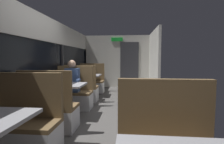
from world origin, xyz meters
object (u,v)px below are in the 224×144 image
dining_table_mid_window (64,89)px  bench_far_window_facing_entry (91,84)px  bench_mid_window_facing_end (50,112)px  seated_passenger (73,88)px  bench_near_window_facing_entry (25,129)px  dining_table_far_window (87,78)px  bench_mid_window_facing_entry (74,96)px  bench_far_window_facing_end (82,90)px

dining_table_mid_window → bench_far_window_facing_entry: size_ratio=0.82×
bench_mid_window_facing_end → seated_passenger: (0.00, 1.33, 0.21)m
bench_far_window_facing_entry → seated_passenger: size_ratio=0.87×
bench_mid_window_facing_end → bench_near_window_facing_entry: bearing=-90.0°
bench_near_window_facing_entry → bench_mid_window_facing_end: (0.00, 0.76, 0.00)m
bench_near_window_facing_entry → dining_table_far_window: bench_near_window_facing_entry is taller
bench_mid_window_facing_end → bench_far_window_facing_entry: bearing=90.0°
bench_mid_window_facing_entry → dining_table_far_window: size_ratio=1.22×
bench_near_window_facing_entry → bench_far_window_facing_end: 2.92m
bench_near_window_facing_entry → bench_mid_window_facing_entry: 2.16m
dining_table_mid_window → bench_far_window_facing_entry: (0.00, 2.86, -0.31)m
bench_far_window_facing_end → dining_table_mid_window: bearing=-90.0°
bench_mid_window_facing_end → seated_passenger: 1.34m
dining_table_mid_window → bench_mid_window_facing_end: bearing=-90.0°
bench_mid_window_facing_end → bench_mid_window_facing_entry: (0.00, 1.40, 0.00)m
dining_table_mid_window → bench_mid_window_facing_end: 0.77m
bench_near_window_facing_entry → bench_far_window_facing_end: bearing=90.0°
bench_near_window_facing_entry → seated_passenger: (0.00, 2.09, 0.21)m
bench_mid_window_facing_end → dining_table_far_window: 2.88m
bench_far_window_facing_end → bench_near_window_facing_entry: bearing=-90.0°
bench_mid_window_facing_end → bench_far_window_facing_end: same height
dining_table_far_window → seated_passenger: (0.00, -1.53, -0.10)m
dining_table_far_window → bench_far_window_facing_end: bench_far_window_facing_end is taller
dining_table_mid_window → dining_table_far_window: 2.16m
bench_mid_window_facing_entry → bench_mid_window_facing_end: bearing=-90.0°
bench_near_window_facing_entry → bench_mid_window_facing_end: bearing=90.0°
bench_near_window_facing_entry → bench_mid_window_facing_entry: same height
bench_mid_window_facing_entry → seated_passenger: seated_passenger is taller
bench_mid_window_facing_entry → bench_far_window_facing_end: size_ratio=1.00×
bench_far_window_facing_entry → bench_mid_window_facing_entry: bearing=-90.0°
dining_table_far_window → bench_far_window_facing_end: (0.00, -0.70, -0.31)m
bench_near_window_facing_entry → seated_passenger: seated_passenger is taller
dining_table_mid_window → bench_far_window_facing_end: size_ratio=0.82×
bench_mid_window_facing_end → bench_far_window_facing_end: size_ratio=1.00×
dining_table_mid_window → bench_mid_window_facing_entry: (0.00, 0.70, -0.31)m
dining_table_mid_window → seated_passenger: (0.00, 0.63, -0.10)m
dining_table_mid_window → seated_passenger: 0.64m
bench_far_window_facing_end → seated_passenger: 0.86m
bench_mid_window_facing_end → bench_mid_window_facing_entry: bearing=90.0°
dining_table_far_window → bench_far_window_facing_entry: size_ratio=0.82×
bench_near_window_facing_entry → dining_table_far_window: (0.00, 3.62, 0.31)m
bench_mid_window_facing_end → bench_far_window_facing_entry: same height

